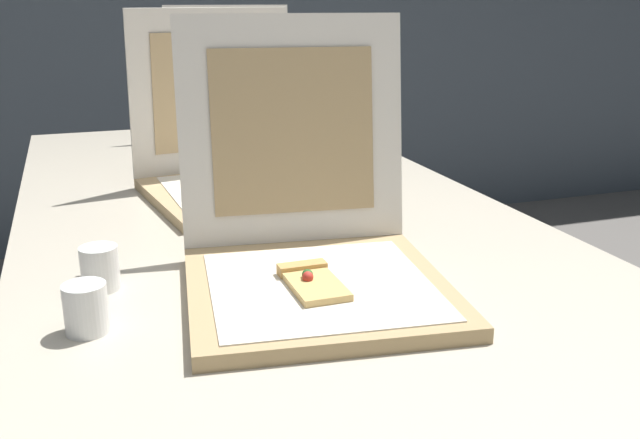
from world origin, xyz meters
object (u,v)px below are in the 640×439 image
Objects in this scene: pizza_box_front at (312,250)px; pizza_box_middle at (234,168)px; cup_white_near_left at (86,308)px; pizza_box_back at (240,127)px; cup_white_near_center at (100,268)px; table at (281,247)px.

pizza_box_middle reaches higher than pizza_box_front.
pizza_box_middle is 6.40× the size of cup_white_near_left.
pizza_box_front is 1.04m from pizza_box_back.
cup_white_near_center is at bearing 171.19° from pizza_box_front.
pizza_box_back is at bearing 82.55° from table.
table is 0.75m from pizza_box_back.
pizza_box_front is 1.12× the size of pizza_box_middle.
pizza_box_middle is (0.00, 0.54, 0.00)m from pizza_box_front.
pizza_box_back is at bearing 66.98° from pizza_box_middle.
pizza_box_back is (0.10, 0.74, 0.10)m from table.
pizza_box_back reaches higher than table.
pizza_box_back is at bearing 90.40° from pizza_box_front.
pizza_box_back reaches higher than cup_white_near_center.
pizza_box_front is 0.54m from pizza_box_middle.
cup_white_near_center is (-0.30, -0.45, -0.02)m from pizza_box_middle.
pizza_box_back reaches higher than pizza_box_front.
table is at bearing -91.20° from pizza_box_middle.
cup_white_near_left is 0.14m from cup_white_near_center.
pizza_box_back is 6.52× the size of cup_white_near_left.
pizza_box_front is (-0.04, -0.29, 0.10)m from table.
cup_white_near_left is at bearing -163.20° from pizza_box_front.
cup_white_near_center reaches higher than table.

